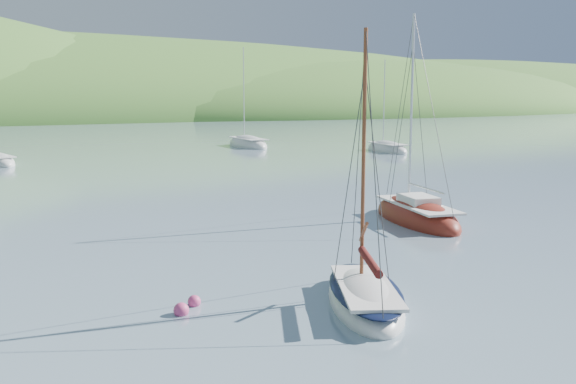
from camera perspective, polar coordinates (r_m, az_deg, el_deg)
name	(u,v)px	position (r m, az deg, el deg)	size (l,w,h in m)	color
ground	(383,303)	(19.51, 8.43, -9.77)	(700.00, 700.00, 0.00)	slate
daysailer_white	(365,298)	(19.24, 6.85, -9.37)	(4.16, 5.96, 8.62)	silver
sloop_red	(416,217)	(31.73, 11.34, -2.21)	(3.91, 7.64, 10.79)	maroon
distant_sloop_b	(248,145)	(74.45, -3.60, 4.19)	(3.22, 8.72, 12.35)	silver
distant_sloop_d	(387,150)	(69.11, 8.78, 3.73)	(3.55, 7.64, 10.51)	silver
mooring_buoys	(240,263)	(23.32, -4.29, -6.29)	(23.63, 11.18, 0.47)	gold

